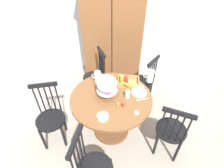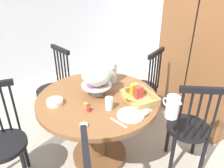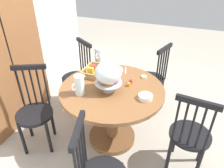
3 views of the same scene
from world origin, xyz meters
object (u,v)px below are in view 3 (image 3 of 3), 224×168
Objects in this scene: dining_table at (112,105)px; pastry_stand_with_dome at (108,74)px; cereal_bowl at (146,97)px; milk_pitcher at (99,55)px; windsor_chair_far_side at (78,78)px; china_plate_large at (114,70)px; windsor_chair_by_cabinet at (190,136)px; china_plate_small at (107,68)px; windsor_chair_host_seat at (35,113)px; cereal_basket at (96,71)px; drinking_glass at (118,74)px; orange_juice_pitcher at (80,86)px; butter_dish at (144,77)px; windsor_chair_facing_door at (151,80)px.

dining_table is 3.24× the size of pastry_stand_with_dome.
milk_pitcher is at bearing 51.42° from cereal_bowl.
dining_table is 1.14× the size of windsor_chair_far_side.
pastry_stand_with_dome is 0.49m from china_plate_large.
windsor_chair_by_cabinet is 6.50× the size of china_plate_small.
cereal_bowl is (-0.01, -0.40, -0.17)m from pastry_stand_with_dome.
windsor_chair_host_seat reaches higher than china_plate_small.
drinking_glass is at bearing -89.48° from cereal_basket.
orange_juice_pitcher is at bearing 129.36° from dining_table.
cereal_basket is (0.27, 0.27, -0.15)m from pastry_stand_with_dome.
cereal_basket reaches higher than dining_table.
china_plate_large is 0.20m from drinking_glass.
cereal_bowl reaches higher than china_plate_small.
windsor_chair_host_seat is (-0.36, 0.78, -0.06)m from dining_table.
cereal_bowl is at bearing -91.60° from pastry_stand_with_dome.
cereal_bowl is (-0.45, -0.58, 0.01)m from china_plate_small.
windsor_chair_far_side is at bearing 56.31° from cereal_basket.
drinking_glass is (-0.16, -0.11, 0.05)m from china_plate_large.
pastry_stand_with_dome is at bearing -148.25° from milk_pitcher.
milk_pitcher is 0.35m from cereal_basket.
windsor_chair_far_side reaches higher than milk_pitcher.
drinking_glass is 0.30m from butter_dish.
drinking_glass is (-0.27, -0.70, 0.34)m from windsor_chair_far_side.
windsor_chair_host_seat reaches higher than drinking_glass.
pastry_stand_with_dome reaches higher than china_plate_small.
cereal_bowl is at bearing -127.41° from china_plate_small.
pastry_stand_with_dome is (-0.87, 0.30, 0.48)m from windsor_chair_facing_door.
dining_table is 0.46m from cereal_bowl.
china_plate_small is (-0.00, 0.09, 0.01)m from china_plate_large.
windsor_chair_by_cabinet is 0.98m from drinking_glass.
cereal_basket is at bearing 73.29° from windsor_chair_by_cabinet.
dining_table is 18.59× the size of butter_dish.
butter_dish is at bearing -38.52° from dining_table.
windsor_chair_facing_door and windsor_chair_far_side have the same top height.
orange_juice_pitcher is 0.96× the size of china_plate_large.
drinking_glass reaches higher than butter_dish.
windsor_chair_by_cabinet reaches higher than china_plate_large.
pastry_stand_with_dome reaches higher than dining_table.
orange_juice_pitcher is 0.66m from cereal_bowl.
windsor_chair_by_cabinet is 1.23m from cereal_basket.
windsor_chair_by_cabinet and windsor_chair_far_side have the same top height.
pastry_stand_with_dome is at bearing -135.35° from cereal_basket.
pastry_stand_with_dome is 2.46× the size of cereal_bowl.
windsor_chair_facing_door reaches higher than orange_juice_pitcher.
dining_table is at bearing -151.40° from china_plate_small.
windsor_chair_facing_door is 0.56m from butter_dish.
pastry_stand_with_dome is at bearing 177.13° from drinking_glass.
windsor_chair_far_side is at bearing 68.53° from drinking_glass.
windsor_chair_host_seat is 1.04m from china_plate_large.
dining_table is at bearing 141.48° from butter_dish.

